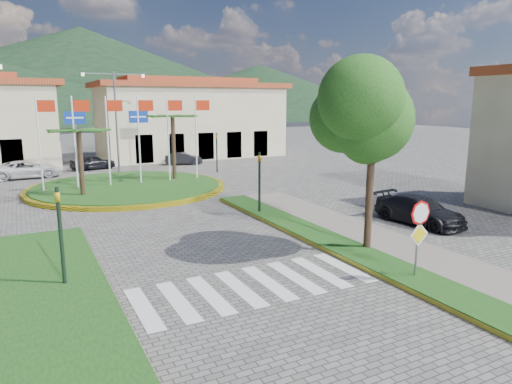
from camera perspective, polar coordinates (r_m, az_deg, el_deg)
name	(u,v)px	position (r m, az deg, el deg)	size (l,w,h in m)	color
ground	(328,346)	(11.52, 8.96, -18.45)	(160.00, 160.00, 0.00)	#575653
sidewalk_right	(439,272)	(16.63, 21.86, -9.29)	(4.00, 28.00, 0.15)	gray
verge_right	(412,278)	(15.77, 18.95, -10.14)	(1.60, 28.00, 0.18)	#174112
median_left	(18,300)	(15.07, -27.59, -11.87)	(5.00, 14.00, 0.18)	#174112
crosswalk	(252,286)	(14.58, -0.55, -11.65)	(8.00, 3.00, 0.01)	silver
roundabout_island	(128,187)	(31.08, -15.72, 0.64)	(12.70, 12.70, 6.00)	yellow
stop_sign	(419,227)	(15.30, 19.72, -4.15)	(0.80, 0.11, 2.65)	slate
deciduous_tree	(373,115)	(17.39, 14.46, 9.25)	(3.60, 3.60, 6.80)	black
traffic_light_left	(60,228)	(14.98, -23.28, -4.13)	(0.15, 0.18, 3.20)	black
traffic_light_right	(259,177)	(22.91, 0.44, 1.88)	(0.15, 0.18, 3.20)	black
traffic_light_far	(217,149)	(36.96, -4.93, 5.43)	(0.18, 0.15, 3.20)	black
direction_sign_west	(76,129)	(39.22, -21.61, 7.35)	(1.60, 0.14, 5.20)	slate
direction_sign_east	(139,127)	(40.05, -14.43, 7.85)	(1.60, 0.14, 5.20)	slate
street_lamp_centre	(116,116)	(38.65, -17.09, 9.03)	(4.80, 0.16, 8.00)	slate
building_right	(190,119)	(48.74, -8.25, 9.08)	(19.08, 9.54, 8.05)	#C1B792
hill_far_mid	(83,73)	(169.55, -20.85, 13.72)	(180.00, 180.00, 30.00)	black
hill_far_east	(261,91)	(161.99, 0.62, 12.46)	(120.00, 120.00, 18.00)	black
white_van	(27,169)	(38.31, -26.70, 2.55)	(2.20, 4.77, 1.33)	silver
car_dark_a	(93,162)	(41.04, -19.72, 3.53)	(1.46, 3.63, 1.24)	black
car_dark_b	(184,158)	(42.22, -9.03, 4.17)	(1.17, 3.36, 1.11)	black
car_side_right	(419,210)	(22.80, 19.74, -2.15)	(1.82, 4.49, 1.30)	black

